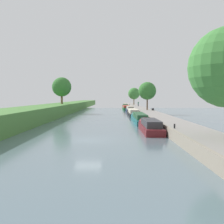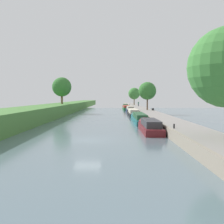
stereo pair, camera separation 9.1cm
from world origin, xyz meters
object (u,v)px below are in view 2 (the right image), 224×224
at_px(narrowboat_black, 133,113).
at_px(mooring_bollard_near, 174,126).
at_px(narrowboat_maroon, 149,126).
at_px(park_bench, 153,109).
at_px(mooring_bollard_far, 130,104).
at_px(person_walking, 138,104).
at_px(narrowboat_red, 125,106).
at_px(narrowboat_navy, 130,110).
at_px(narrowboat_green, 126,108).
at_px(narrowboat_teal, 139,118).

relative_size(narrowboat_black, mooring_bollard_near, 34.92).
xyz_separation_m(narrowboat_maroon, park_bench, (4.84, 32.11, 0.75)).
xyz_separation_m(mooring_bollard_far, park_bench, (3.11, -44.15, 0.12)).
height_order(narrowboat_black, person_walking, person_walking).
relative_size(narrowboat_maroon, narrowboat_red, 0.94).
bearing_deg(narrowboat_maroon, narrowboat_navy, 89.95).
distance_m(narrowboat_maroon, narrowboat_black, 29.56).
height_order(narrowboat_navy, mooring_bollard_far, narrowboat_navy).
relative_size(narrowboat_green, narrowboat_red, 1.29).
relative_size(person_walking, park_bench, 1.11).
xyz_separation_m(narrowboat_teal, narrowboat_navy, (0.19, 30.32, 0.06)).
xyz_separation_m(person_walking, mooring_bollard_near, (-2.18, -66.79, -0.65)).
distance_m(narrowboat_navy, mooring_bollard_near, 48.94).
relative_size(narrowboat_teal, narrowboat_black, 0.99).
bearing_deg(mooring_bollard_far, person_walking, -81.90).
bearing_deg(narrowboat_black, person_walking, 82.77).
xyz_separation_m(mooring_bollard_near, park_bench, (3.11, 37.94, 0.12)).
relative_size(narrowboat_maroon, person_walking, 6.26).
bearing_deg(park_bench, narrowboat_teal, -104.48).
bearing_deg(mooring_bollard_near, person_walking, 88.13).
distance_m(narrowboat_maroon, person_walking, 61.10).
height_order(narrowboat_maroon, narrowboat_green, narrowboat_maroon).
bearing_deg(narrowboat_black, narrowboat_navy, 89.53).
relative_size(narrowboat_navy, park_bench, 8.16).
bearing_deg(person_walking, narrowboat_teal, -94.82).
xyz_separation_m(narrowboat_navy, narrowboat_red, (-0.17, 28.28, -0.08)).
bearing_deg(narrowboat_maroon, narrowboat_green, 90.35).
relative_size(narrowboat_teal, park_bench, 10.37).
bearing_deg(narrowboat_black, mooring_bollard_far, 87.79).
bearing_deg(narrowboat_green, narrowboat_maroon, -89.65).
height_order(narrowboat_navy, narrowboat_green, narrowboat_navy).
bearing_deg(narrowboat_navy, narrowboat_maroon, -90.05).
xyz_separation_m(narrowboat_black, mooring_bollard_far, (1.81, 46.70, 0.63)).
bearing_deg(narrowboat_black, narrowboat_green, 90.56).
bearing_deg(narrowboat_green, park_bench, -78.61).
height_order(narrowboat_red, park_bench, narrowboat_red).
relative_size(narrowboat_teal, narrowboat_red, 1.40).
distance_m(narrowboat_navy, narrowboat_green, 14.79).
xyz_separation_m(narrowboat_maroon, mooring_bollard_near, (1.73, -5.83, 0.63)).
xyz_separation_m(narrowboat_teal, mooring_bollard_near, (1.89, -18.59, 0.61)).
distance_m(narrowboat_navy, mooring_bollard_far, 33.22).
relative_size(mooring_bollard_near, park_bench, 0.30).
bearing_deg(narrowboat_green, narrowboat_teal, -89.76).
height_order(mooring_bollard_far, park_bench, park_bench).
bearing_deg(park_bench, narrowboat_black, -152.61).
xyz_separation_m(narrowboat_maroon, narrowboat_green, (-0.35, 57.86, -0.02)).
distance_m(narrowboat_teal, mooring_bollard_near, 18.69).
bearing_deg(mooring_bollard_near, mooring_bollard_far, 90.00).
relative_size(narrowboat_green, park_bench, 9.53).
bearing_deg(mooring_bollard_near, narrowboat_red, 91.39).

